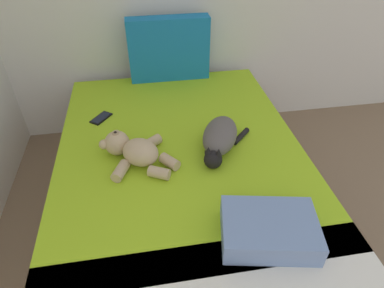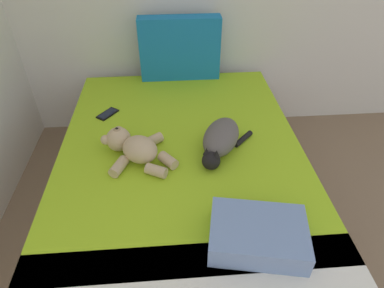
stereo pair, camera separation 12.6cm
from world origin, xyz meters
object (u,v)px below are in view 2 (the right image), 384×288
patterned_cushion (180,49)px  bed (182,180)px  cell_phone (108,114)px  teddy_bear (134,147)px  throw_pillow (258,235)px  cat (220,139)px

patterned_cushion → bed: bearing=-92.6°
patterned_cushion → cell_phone: size_ratio=3.74×
teddy_bear → throw_pillow: 0.83m
bed → throw_pillow: throw_pillow is taller
cat → teddy_bear: size_ratio=0.96×
patterned_cushion → teddy_bear: 1.02m
patterned_cushion → teddy_bear: (-0.31, -0.95, -0.17)m
bed → cat: 0.41m
cell_phone → teddy_bear: bearing=-65.2°
cat → throw_pillow: bearing=-84.2°
patterned_cushion → teddy_bear: size_ratio=1.40×
bed → patterned_cushion: bearing=87.4°
patterned_cushion → cat: size_ratio=1.45×
patterned_cushion → teddy_bear: bearing=-107.8°
cat → cell_phone: size_ratio=2.58×
cat → bed: bearing=171.4°
bed → cat: size_ratio=4.69×
cell_phone → throw_pillow: throw_pillow is taller
cell_phone → throw_pillow: size_ratio=0.40×
cat → cell_phone: 0.81m
bed → teddy_bear: teddy_bear is taller
bed → teddy_bear: bearing=-167.6°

